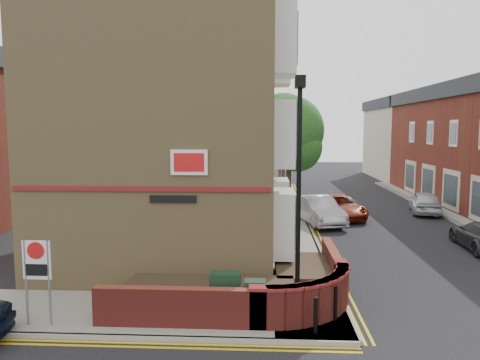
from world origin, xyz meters
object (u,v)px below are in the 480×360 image
at_px(lamppost, 299,198).
at_px(silver_car_near, 318,210).
at_px(utility_cabinet_large, 225,294).
at_px(zone_sign, 37,267).

bearing_deg(lamppost, silver_car_near, 81.25).
xyz_separation_m(utility_cabinet_large, silver_car_near, (3.90, 12.90, 0.02)).
xyz_separation_m(utility_cabinet_large, zone_sign, (-4.70, -0.80, 0.92)).
relative_size(lamppost, silver_car_near, 1.41).
bearing_deg(lamppost, utility_cabinet_large, 176.99).
relative_size(zone_sign, silver_car_near, 0.49).
height_order(zone_sign, silver_car_near, zone_sign).
height_order(lamppost, zone_sign, lamppost).
height_order(utility_cabinet_large, silver_car_near, silver_car_near).
bearing_deg(utility_cabinet_large, zone_sign, -170.31).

